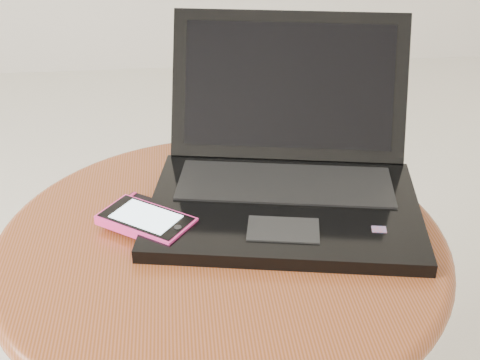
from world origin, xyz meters
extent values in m
cylinder|color=brown|center=(0.03, 0.05, 0.46)|extent=(0.57, 0.57, 0.03)
torus|color=brown|center=(0.03, 0.05, 0.46)|extent=(0.59, 0.59, 0.03)
cube|color=black|center=(0.12, 0.09, 0.48)|extent=(0.41, 0.32, 0.02)
cube|color=black|center=(0.13, 0.14, 0.49)|extent=(0.32, 0.17, 0.00)
cube|color=black|center=(0.11, 0.02, 0.49)|extent=(0.10, 0.07, 0.00)
cube|color=red|center=(0.23, 0.01, 0.49)|extent=(0.02, 0.02, 0.00)
cube|color=black|center=(0.15, 0.26, 0.59)|extent=(0.37, 0.16, 0.21)
cube|color=black|center=(0.15, 0.25, 0.59)|extent=(0.32, 0.14, 0.17)
cube|color=black|center=(-0.06, 0.10, 0.48)|extent=(0.12, 0.10, 0.01)
cube|color=#C32561|center=(-0.10, 0.13, 0.48)|extent=(0.04, 0.05, 0.00)
cube|color=#FF318F|center=(-0.06, 0.07, 0.49)|extent=(0.14, 0.12, 0.01)
cube|color=black|center=(-0.06, 0.07, 0.49)|extent=(0.13, 0.12, 0.00)
cube|color=#CAEAFC|center=(-0.06, 0.07, 0.49)|extent=(0.10, 0.09, 0.00)
cylinder|color=black|center=(-0.02, 0.04, 0.49)|extent=(0.01, 0.01, 0.00)
camera|label=1|loc=(-0.02, -0.65, 0.95)|focal=48.49mm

